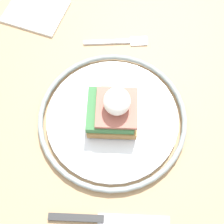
% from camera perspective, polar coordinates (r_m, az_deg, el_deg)
% --- Properties ---
extents(ground_plane, '(6.00, 6.00, 0.00)m').
position_cam_1_polar(ground_plane, '(1.34, 0.38, -12.84)').
color(ground_plane, '#B2ADA3').
extents(dining_table, '(0.95, 0.74, 0.76)m').
position_cam_1_polar(dining_table, '(0.73, 0.68, -3.16)').
color(dining_table, tan).
rests_on(dining_table, ground_plane).
extents(plate, '(0.28, 0.28, 0.02)m').
position_cam_1_polar(plate, '(0.59, 0.00, -1.08)').
color(plate, silver).
rests_on(plate, dining_table).
extents(sandwich, '(0.12, 0.09, 0.08)m').
position_cam_1_polar(sandwich, '(0.56, 0.04, 0.51)').
color(sandwich, '#9E703D').
rests_on(sandwich, plate).
extents(fork, '(0.03, 0.14, 0.00)m').
position_cam_1_polar(fork, '(0.69, 1.28, 12.72)').
color(fork, silver).
rests_on(fork, dining_table).
extents(knife, '(0.02, 0.20, 0.01)m').
position_cam_1_polar(knife, '(0.55, -2.47, -18.92)').
color(knife, '#2D2D2D').
rests_on(knife, dining_table).
extents(napkin, '(0.14, 0.15, 0.01)m').
position_cam_1_polar(napkin, '(0.76, -13.82, 17.43)').
color(napkin, white).
rests_on(napkin, dining_table).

